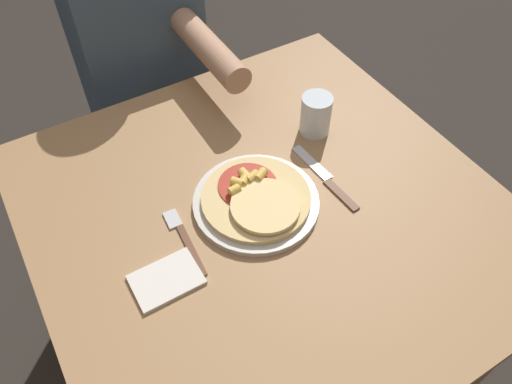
# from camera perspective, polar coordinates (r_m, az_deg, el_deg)

# --- Properties ---
(ground_plane) EXTENTS (8.00, 8.00, 0.00)m
(ground_plane) POSITION_cam_1_polar(r_m,az_deg,el_deg) (1.72, 0.83, -17.98)
(ground_plane) COLOR #2D2823
(dining_table) EXTENTS (0.94, 0.96, 0.78)m
(dining_table) POSITION_cam_1_polar(r_m,az_deg,el_deg) (1.15, 1.19, -5.70)
(dining_table) COLOR #9E754C
(dining_table) RESTS_ON ground_plane
(plate) EXTENTS (0.27, 0.27, 0.01)m
(plate) POSITION_cam_1_polar(r_m,az_deg,el_deg) (1.04, 0.00, -1.16)
(plate) COLOR beige
(plate) RESTS_ON dining_table
(pizza) EXTENTS (0.23, 0.23, 0.04)m
(pizza) POSITION_cam_1_polar(r_m,az_deg,el_deg) (1.03, 0.10, -0.67)
(pizza) COLOR #DBBC7A
(pizza) RESTS_ON plate
(fork) EXTENTS (0.03, 0.18, 0.00)m
(fork) POSITION_cam_1_polar(r_m,az_deg,el_deg) (1.01, -8.29, -5.11)
(fork) COLOR brown
(fork) RESTS_ON dining_table
(knife) EXTENTS (0.03, 0.22, 0.00)m
(knife) POSITION_cam_1_polar(r_m,az_deg,el_deg) (1.11, 7.97, 1.59)
(knife) COLOR brown
(knife) RESTS_ON dining_table
(drinking_glass) EXTENTS (0.07, 0.07, 0.10)m
(drinking_glass) POSITION_cam_1_polar(r_m,az_deg,el_deg) (1.18, 6.85, 8.75)
(drinking_glass) COLOR silver
(drinking_glass) RESTS_ON dining_table
(napkin) EXTENTS (0.13, 0.09, 0.01)m
(napkin) POSITION_cam_1_polar(r_m,az_deg,el_deg) (0.96, -10.21, -9.82)
(napkin) COLOR silver
(napkin) RESTS_ON dining_table
(person_diner) EXTENTS (0.34, 0.52, 1.22)m
(person_diner) POSITION_cam_1_polar(r_m,az_deg,el_deg) (1.55, -12.73, 14.03)
(person_diner) COLOR #2D2D38
(person_diner) RESTS_ON ground_plane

